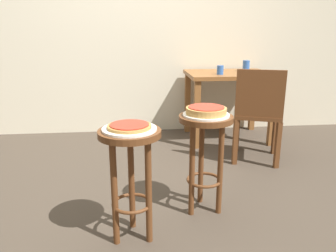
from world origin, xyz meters
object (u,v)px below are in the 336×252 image
serving_plate_middle (206,115)px  pizza_middle (206,110)px  serving_plate_foreground (129,129)px  pizza_foreground (129,126)px  wooden_chair (258,112)px  cup_far_edge (246,66)px  stool_foreground (131,162)px  stool_middle (205,143)px  cup_near_edge (220,70)px  dining_table (228,84)px

serving_plate_middle → pizza_middle: 0.03m
serving_plate_foreground → pizza_foreground: 0.02m
pizza_foreground → wooden_chair: size_ratio=0.28×
pizza_foreground → cup_far_edge: 2.24m
stool_foreground → stool_middle: 0.54m
serving_plate_foreground → wooden_chair: bearing=43.2°
cup_far_edge → wooden_chair: (-0.14, -0.80, -0.32)m
stool_middle → cup_near_edge: bearing=72.0°
stool_middle → wooden_chair: (0.65, 0.79, -0.00)m
serving_plate_foreground → pizza_middle: pizza_middle is taller
pizza_foreground → stool_foreground: bearing=0.0°
cup_near_edge → cup_far_edge: cup_far_edge is taller
pizza_middle → dining_table: 1.60m
serving_plate_middle → cup_far_edge: size_ratio=2.52×
dining_table → wooden_chair: wooden_chair is taller
serving_plate_middle → dining_table: size_ratio=0.33×
serving_plate_middle → cup_far_edge: 1.78m
pizza_middle → stool_foreground: bearing=-151.2°
cup_far_edge → serving_plate_middle: bearing=-116.4°
pizza_foreground → dining_table: 2.04m
stool_middle → pizza_middle: (0.00, 0.00, 0.21)m
stool_middle → dining_table: (0.57, 1.50, 0.13)m
stool_foreground → wooden_chair: size_ratio=0.76×
stool_foreground → stool_middle: bearing=28.8°
stool_middle → cup_far_edge: cup_far_edge is taller
stool_foreground → serving_plate_middle: size_ratio=2.23×
stool_foreground → serving_plate_foreground: 0.19m
cup_near_edge → stool_middle: bearing=-108.0°
cup_far_edge → wooden_chair: 0.87m
pizza_foreground → pizza_middle: bearing=28.8°
serving_plate_middle → cup_near_edge: 1.41m
pizza_middle → pizza_foreground: bearing=-151.2°
pizza_foreground → dining_table: size_ratio=0.27×
stool_middle → serving_plate_middle: (0.00, 0.00, 0.19)m
stool_middle → cup_far_edge: size_ratio=5.61×
dining_table → cup_far_edge: cup_far_edge is taller
stool_foreground → cup_near_edge: (0.91, 1.60, 0.31)m
pizza_foreground → serving_plate_middle: 0.54m
serving_plate_foreground → pizza_foreground: (0.00, 0.00, 0.02)m
stool_foreground → pizza_foreground: (-0.00, 0.00, 0.20)m
cup_near_edge → dining_table: bearing=48.4°
serving_plate_foreground → pizza_middle: 0.54m
stool_foreground → cup_near_edge: size_ratio=7.14×
serving_plate_foreground → dining_table: size_ratio=0.33×
pizza_foreground → serving_plate_middle: bearing=28.8°
pizza_foreground → wooden_chair: wooden_chair is taller
stool_foreground → wooden_chair: (1.12, 1.05, -0.00)m
serving_plate_foreground → cup_near_edge: bearing=60.5°
dining_table → wooden_chair: size_ratio=1.04×
serving_plate_foreground → dining_table: (1.05, 1.76, -0.05)m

